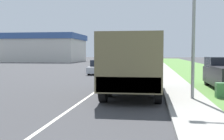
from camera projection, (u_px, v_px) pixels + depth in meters
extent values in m
plane|color=#38383A|center=(132.00, 67.00, 42.36)|extent=(180.00, 180.00, 0.00)
cube|color=silver|center=(132.00, 67.00, 42.36)|extent=(0.12, 120.00, 0.00)
cube|color=#9E9B93|center=(162.00, 66.00, 41.73)|extent=(1.80, 120.00, 0.12)
cube|color=#56843D|center=(192.00, 67.00, 41.12)|extent=(7.00, 120.00, 0.02)
cube|color=#474C38|center=(136.00, 63.00, 16.15)|extent=(2.60, 1.86, 1.92)
cube|color=brown|center=(132.00, 61.00, 12.85)|extent=(2.60, 4.79, 2.38)
cube|color=#474C38|center=(128.00, 85.00, 10.58)|extent=(2.47, 0.10, 0.60)
cube|color=red|center=(103.00, 79.00, 10.69)|extent=(0.12, 0.06, 0.12)
cube|color=red|center=(154.00, 80.00, 10.42)|extent=(0.12, 0.06, 0.12)
cylinder|color=black|center=(116.00, 80.00, 16.28)|extent=(0.30, 1.02, 1.02)
cylinder|color=black|center=(156.00, 81.00, 15.96)|extent=(0.30, 1.02, 1.02)
cylinder|color=black|center=(103.00, 90.00, 11.90)|extent=(0.30, 1.02, 1.02)
cylinder|color=black|center=(158.00, 91.00, 11.58)|extent=(0.30, 1.02, 1.02)
cylinder|color=black|center=(109.00, 86.00, 13.32)|extent=(0.30, 1.02, 1.02)
cylinder|color=black|center=(157.00, 87.00, 13.00)|extent=(0.30, 1.02, 1.02)
cube|color=#B7BABF|center=(100.00, 69.00, 27.68)|extent=(1.76, 4.29, 0.58)
cube|color=black|center=(100.00, 63.00, 27.73)|extent=(1.55, 1.93, 0.62)
cylinder|color=black|center=(95.00, 70.00, 29.16)|extent=(0.20, 0.64, 0.64)
cylinder|color=black|center=(110.00, 70.00, 28.94)|extent=(0.20, 0.64, 0.64)
cylinder|color=black|center=(89.00, 72.00, 26.44)|extent=(0.20, 0.64, 0.64)
cylinder|color=black|center=(105.00, 72.00, 26.23)|extent=(0.20, 0.64, 0.64)
cube|color=tan|center=(111.00, 65.00, 35.39)|extent=(1.75, 3.95, 0.72)
cube|color=black|center=(111.00, 59.00, 35.42)|extent=(1.54, 1.78, 0.73)
cylinder|color=black|center=(106.00, 66.00, 36.76)|extent=(0.20, 0.64, 0.64)
cylinder|color=black|center=(118.00, 66.00, 36.55)|extent=(0.20, 0.64, 0.64)
cylinder|color=black|center=(103.00, 67.00, 34.26)|extent=(0.20, 0.64, 0.64)
cylinder|color=black|center=(116.00, 67.00, 34.04)|extent=(0.20, 0.64, 0.64)
cube|color=silver|center=(147.00, 62.00, 47.88)|extent=(1.95, 3.96, 0.67)
cube|color=black|center=(147.00, 58.00, 47.92)|extent=(1.71, 1.78, 0.70)
cylinder|color=black|center=(142.00, 63.00, 49.27)|extent=(0.20, 0.64, 0.64)
cylinder|color=black|center=(152.00, 63.00, 49.02)|extent=(0.20, 0.64, 0.64)
cylinder|color=black|center=(141.00, 63.00, 46.76)|extent=(0.20, 0.64, 0.64)
cylinder|color=black|center=(152.00, 63.00, 46.52)|extent=(0.20, 0.64, 0.64)
cube|color=silver|center=(129.00, 61.00, 58.09)|extent=(1.77, 4.29, 0.61)
cube|color=black|center=(129.00, 57.00, 58.14)|extent=(1.56, 1.93, 0.64)
cylinder|color=black|center=(126.00, 61.00, 59.56)|extent=(0.20, 0.64, 0.64)
cylinder|color=black|center=(133.00, 61.00, 59.35)|extent=(0.20, 0.64, 0.64)
cylinder|color=black|center=(124.00, 61.00, 56.85)|extent=(0.20, 0.64, 0.64)
cylinder|color=black|center=(132.00, 61.00, 56.64)|extent=(0.20, 0.64, 0.64)
cube|color=black|center=(222.00, 62.00, 17.41)|extent=(1.76, 2.16, 0.61)
cylinder|color=black|center=(207.00, 79.00, 17.80)|extent=(0.24, 0.76, 0.76)
cylinder|color=black|center=(220.00, 86.00, 14.45)|extent=(0.24, 0.76, 0.76)
cylinder|color=gray|center=(194.00, 17.00, 11.96)|extent=(0.14, 0.14, 7.04)
cube|color=#3D7042|center=(222.00, 90.00, 12.88)|extent=(0.55, 0.45, 0.70)
cube|color=beige|center=(44.00, 51.00, 65.44)|extent=(17.02, 13.28, 5.07)
cube|color=#385693|center=(44.00, 37.00, 65.24)|extent=(17.70, 13.81, 1.27)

